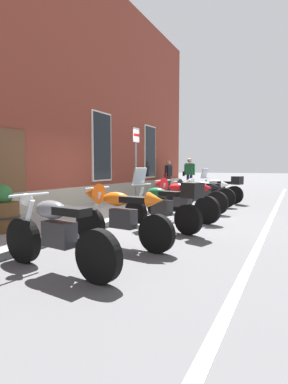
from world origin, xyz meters
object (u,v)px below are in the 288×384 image
Objects in this scene: motorcycle_green_touring at (164,205)px; motorcycle_red_sport at (178,197)px; motorcycle_orange_sport at (117,213)px; pedestrian_striped_shirt at (189,173)px; parking_sign at (136,155)px; motorcycle_black_sport at (192,194)px; motorcycle_silver_touring at (220,188)px; motorcycle_white_sport at (203,191)px; pedestrian_dark_jacket at (168,174)px; motorcycle_grey_naked at (56,234)px; barrel_planter at (3,212)px.

motorcycle_green_touring is 0.95× the size of motorcycle_red_sport.
motorcycle_orange_sport is 11.09m from pedestrian_striped_shirt.
motorcycle_red_sport is 2.50m from parking_sign.
motorcycle_silver_touring is at bearing -3.38° from motorcycle_black_sport.
motorcycle_white_sport is 4.99m from pedestrian_dark_jacket.
motorcycle_red_sport is 4.44m from motorcycle_silver_touring.
motorcycle_orange_sport is at bearing -178.57° from motorcycle_white_sport.
motorcycle_orange_sport is 6.01m from motorcycle_white_sport.
motorcycle_grey_naked is at bearing -165.28° from pedestrian_dark_jacket.
motorcycle_silver_touring is at bearing 0.91° from motorcycle_green_touring.
pedestrian_dark_jacket reaches higher than motorcycle_white_sport.
pedestrian_dark_jacket is at bearing 134.18° from pedestrian_striped_shirt.
pedestrian_dark_jacket is 1.74× the size of barrel_planter.
pedestrian_dark_jacket is 1.18m from pedestrian_striped_shirt.
motorcycle_white_sport is at bearing 1.43° from motorcycle_orange_sport.
motorcycle_green_touring is at bearing -8.21° from motorcycle_orange_sport.
motorcycle_grey_naked is 1.21× the size of pedestrian_striped_shirt.
motorcycle_red_sport is at bearing -164.14° from pedestrian_striped_shirt.
motorcycle_red_sport is at bearing -176.45° from motorcycle_white_sport.
motorcycle_green_touring is 1.19× the size of pedestrian_striped_shirt.
motorcycle_black_sport is at bearing 5.39° from motorcycle_green_touring.
pedestrian_dark_jacket is (2.69, 3.19, 0.45)m from motorcycle_silver_touring.
pedestrian_dark_jacket is at bearing 16.93° from motorcycle_orange_sport.
barrel_planter is at bearing 144.76° from motorcycle_red_sport.
parking_sign is (-6.71, -0.40, 0.64)m from pedestrian_striped_shirt.
motorcycle_red_sport is 2.37× the size of barrel_planter.
motorcycle_orange_sport is at bearing 171.79° from motorcycle_green_touring.
barrel_planter reaches higher than motorcycle_white_sport.
motorcycle_black_sport is at bearing -176.25° from motorcycle_white_sport.
pedestrian_striped_shirt reaches higher than motorcycle_orange_sport.
pedestrian_dark_jacket is (8.49, 3.28, 0.43)m from motorcycle_green_touring.
motorcycle_red_sport is at bearing -35.24° from barrel_planter.
motorcycle_grey_naked is 0.96× the size of motorcycle_red_sport.
motorcycle_green_touring reaches higher than motorcycle_orange_sport.
motorcycle_grey_naked is 7.47m from motorcycle_white_sport.
motorcycle_green_touring is 2.84m from motorcycle_black_sport.
pedestrian_striped_shirt reaches higher than pedestrian_dark_jacket.
motorcycle_green_touring is 1.00× the size of motorcycle_silver_touring.
barrel_planter is (1.05, 2.27, 0.01)m from motorcycle_grey_naked.
motorcycle_green_touring is 9.63m from pedestrian_striped_shirt.
pedestrian_striped_shirt reaches higher than motorcycle_red_sport.
motorcycle_grey_naked is 1.02× the size of motorcycle_green_touring.
motorcycle_white_sport is 6.77m from barrel_planter.
parking_sign reaches higher than pedestrian_striped_shirt.
pedestrian_dark_jacket reaches higher than motorcycle_grey_naked.
motorcycle_silver_touring is 0.81× the size of parking_sign.
motorcycle_green_touring is 0.82× the size of parking_sign.
parking_sign reaches higher than motorcycle_red_sport.
motorcycle_silver_touring is at bearing -1.16° from motorcycle_red_sport.
motorcycle_green_touring is 4.47m from motorcycle_white_sport.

